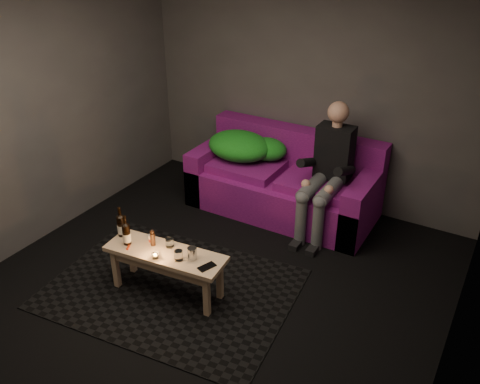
# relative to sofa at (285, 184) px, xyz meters

# --- Properties ---
(floor) EXTENTS (4.50, 4.50, 0.00)m
(floor) POSITION_rel_sofa_xyz_m (0.06, -1.82, -0.32)
(floor) COLOR black
(floor) RESTS_ON ground
(room) EXTENTS (4.50, 4.50, 4.50)m
(room) POSITION_rel_sofa_xyz_m (0.06, -1.35, 1.32)
(room) COLOR silver
(room) RESTS_ON ground
(rug) EXTENTS (2.31, 1.79, 0.01)m
(rug) POSITION_rel_sofa_xyz_m (-0.24, -1.84, -0.32)
(rug) COLOR black
(rug) RESTS_ON floor
(sofa) EXTENTS (2.07, 0.93, 0.89)m
(sofa) POSITION_rel_sofa_xyz_m (0.00, 0.00, 0.00)
(sofa) COLOR #630D67
(sofa) RESTS_ON floor
(green_blanket) EXTENTS (0.91, 0.62, 0.31)m
(green_blanket) POSITION_rel_sofa_xyz_m (-0.52, -0.01, 0.35)
(green_blanket) COLOR #1A7916
(green_blanket) RESTS_ON sofa
(person) EXTENTS (0.37, 0.86, 1.38)m
(person) POSITION_rel_sofa_xyz_m (0.55, -0.17, 0.39)
(person) COLOR black
(person) RESTS_ON sofa
(coffee_table) EXTENTS (1.11, 0.45, 0.44)m
(coffee_table) POSITION_rel_sofa_xyz_m (-0.24, -1.89, 0.04)
(coffee_table) COLOR #E1B184
(coffee_table) RESTS_ON rug
(beer_bottle_a) EXTENTS (0.07, 0.07, 0.29)m
(beer_bottle_a) POSITION_rel_sofa_xyz_m (-0.73, -1.88, 0.23)
(beer_bottle_a) COLOR black
(beer_bottle_a) RESTS_ON coffee_table
(beer_bottle_b) EXTENTS (0.07, 0.07, 0.28)m
(beer_bottle_b) POSITION_rel_sofa_xyz_m (-0.60, -1.96, 0.23)
(beer_bottle_b) COLOR black
(beer_bottle_b) RESTS_ON coffee_table
(salt_shaker) EXTENTS (0.04, 0.04, 0.08)m
(salt_shaker) POSITION_rel_sofa_xyz_m (-0.43, -1.84, 0.16)
(salt_shaker) COLOR silver
(salt_shaker) RESTS_ON coffee_table
(pepper_mill) EXTENTS (0.06, 0.06, 0.12)m
(pepper_mill) POSITION_rel_sofa_xyz_m (-0.39, -1.86, 0.18)
(pepper_mill) COLOR black
(pepper_mill) RESTS_ON coffee_table
(tumbler_back) EXTENTS (0.09, 0.09, 0.08)m
(tumbler_back) POSITION_rel_sofa_xyz_m (-0.25, -1.80, 0.16)
(tumbler_back) COLOR white
(tumbler_back) RESTS_ON coffee_table
(tealight) EXTENTS (0.06, 0.06, 0.04)m
(tealight) POSITION_rel_sofa_xyz_m (-0.25, -2.00, 0.14)
(tealight) COLOR white
(tealight) RESTS_ON coffee_table
(tumbler_front) EXTENTS (0.08, 0.08, 0.09)m
(tumbler_front) POSITION_rel_sofa_xyz_m (-0.06, -1.92, 0.17)
(tumbler_front) COLOR white
(tumbler_front) RESTS_ON coffee_table
(steel_cup) EXTENTS (0.10, 0.10, 0.11)m
(steel_cup) POSITION_rel_sofa_xyz_m (0.03, -1.85, 0.18)
(steel_cup) COLOR #AEB0B5
(steel_cup) RESTS_ON coffee_table
(smartphone) EXTENTS (0.12, 0.17, 0.01)m
(smartphone) POSITION_rel_sofa_xyz_m (0.20, -1.89, 0.12)
(smartphone) COLOR black
(smartphone) RESTS_ON coffee_table
(red_lighter) EXTENTS (0.04, 0.07, 0.01)m
(red_lighter) POSITION_rel_sofa_xyz_m (-0.55, -2.01, 0.13)
(red_lighter) COLOR red
(red_lighter) RESTS_ON coffee_table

